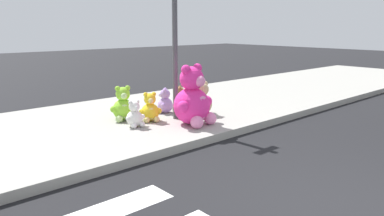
{
  "coord_description": "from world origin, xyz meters",
  "views": [
    {
      "loc": [
        -3.73,
        -1.43,
        2.07
      ],
      "look_at": [
        0.75,
        3.6,
        0.55
      ],
      "focal_mm": 33.95,
      "sensor_mm": 36.0,
      "label": 1
    }
  ],
  "objects_px": {
    "plush_pink_large": "(193,101)",
    "plush_white": "(135,116)",
    "plush_brown": "(179,100)",
    "plush_lavender": "(164,103)",
    "sign_pole": "(175,38)",
    "plush_yellow": "(150,110)",
    "plush_lime": "(124,107)",
    "plush_tan": "(201,101)"
  },
  "relations": [
    {
      "from": "plush_pink_large",
      "to": "plush_lime",
      "type": "bearing_deg",
      "value": 126.1
    },
    {
      "from": "plush_pink_large",
      "to": "plush_lavender",
      "type": "bearing_deg",
      "value": 81.56
    },
    {
      "from": "plush_tan",
      "to": "plush_lime",
      "type": "distance_m",
      "value": 1.73
    },
    {
      "from": "plush_yellow",
      "to": "plush_lime",
      "type": "bearing_deg",
      "value": 130.63
    },
    {
      "from": "plush_pink_large",
      "to": "plush_brown",
      "type": "height_order",
      "value": "plush_pink_large"
    },
    {
      "from": "plush_pink_large",
      "to": "plush_lavender",
      "type": "height_order",
      "value": "plush_pink_large"
    },
    {
      "from": "plush_lime",
      "to": "plush_white",
      "type": "bearing_deg",
      "value": -100.15
    },
    {
      "from": "sign_pole",
      "to": "plush_lime",
      "type": "bearing_deg",
      "value": 145.79
    },
    {
      "from": "plush_brown",
      "to": "plush_yellow",
      "type": "bearing_deg",
      "value": -158.04
    },
    {
      "from": "plush_pink_large",
      "to": "plush_white",
      "type": "relative_size",
      "value": 2.28
    },
    {
      "from": "sign_pole",
      "to": "plush_yellow",
      "type": "distance_m",
      "value": 1.56
    },
    {
      "from": "plush_lavender",
      "to": "plush_lime",
      "type": "distance_m",
      "value": 1.05
    },
    {
      "from": "plush_brown",
      "to": "plush_lime",
      "type": "distance_m",
      "value": 1.54
    },
    {
      "from": "sign_pole",
      "to": "plush_lime",
      "type": "relative_size",
      "value": 4.41
    },
    {
      "from": "plush_pink_large",
      "to": "sign_pole",
      "type": "bearing_deg",
      "value": 87.36
    },
    {
      "from": "sign_pole",
      "to": "plush_brown",
      "type": "xyz_separation_m",
      "value": [
        0.64,
        0.65,
        -1.48
      ]
    },
    {
      "from": "plush_pink_large",
      "to": "plush_white",
      "type": "distance_m",
      "value": 1.18
    },
    {
      "from": "plush_white",
      "to": "plush_lavender",
      "type": "distance_m",
      "value": 1.28
    },
    {
      "from": "plush_white",
      "to": "plush_lavender",
      "type": "bearing_deg",
      "value": 25.68
    },
    {
      "from": "sign_pole",
      "to": "plush_tan",
      "type": "height_order",
      "value": "sign_pole"
    },
    {
      "from": "plush_white",
      "to": "plush_lime",
      "type": "height_order",
      "value": "plush_lime"
    },
    {
      "from": "sign_pole",
      "to": "plush_white",
      "type": "height_order",
      "value": "sign_pole"
    },
    {
      "from": "plush_tan",
      "to": "plush_lavender",
      "type": "height_order",
      "value": "plush_tan"
    },
    {
      "from": "plush_yellow",
      "to": "plush_lavender",
      "type": "bearing_deg",
      "value": 30.77
    },
    {
      "from": "plush_tan",
      "to": "plush_brown",
      "type": "bearing_deg",
      "value": 95.03
    },
    {
      "from": "sign_pole",
      "to": "plush_brown",
      "type": "height_order",
      "value": "sign_pole"
    },
    {
      "from": "plush_yellow",
      "to": "plush_brown",
      "type": "relative_size",
      "value": 1.11
    },
    {
      "from": "plush_pink_large",
      "to": "plush_white",
      "type": "xyz_separation_m",
      "value": [
        -0.98,
        0.61,
        -0.27
      ]
    },
    {
      "from": "plush_white",
      "to": "plush_lavender",
      "type": "xyz_separation_m",
      "value": [
        1.15,
        0.55,
        0.02
      ]
    },
    {
      "from": "sign_pole",
      "to": "plush_lavender",
      "type": "bearing_deg",
      "value": 75.89
    },
    {
      "from": "plush_pink_large",
      "to": "plush_lavender",
      "type": "relative_size",
      "value": 2.12
    },
    {
      "from": "plush_lime",
      "to": "plush_pink_large",
      "type": "bearing_deg",
      "value": -53.9
    },
    {
      "from": "sign_pole",
      "to": "plush_tan",
      "type": "bearing_deg",
      "value": -4.02
    },
    {
      "from": "sign_pole",
      "to": "plush_tan",
      "type": "xyz_separation_m",
      "value": [
        0.7,
        -0.05,
        -1.41
      ]
    },
    {
      "from": "plush_brown",
      "to": "plush_lavender",
      "type": "bearing_deg",
      "value": -171.99
    },
    {
      "from": "plush_white",
      "to": "plush_yellow",
      "type": "bearing_deg",
      "value": 17.66
    },
    {
      "from": "plush_white",
      "to": "plush_brown",
      "type": "xyz_separation_m",
      "value": [
        1.64,
        0.62,
        0.01
      ]
    },
    {
      "from": "plush_brown",
      "to": "plush_lavender",
      "type": "xyz_separation_m",
      "value": [
        -0.49,
        -0.07,
        0.01
      ]
    },
    {
      "from": "sign_pole",
      "to": "plush_brown",
      "type": "distance_m",
      "value": 1.74
    },
    {
      "from": "plush_yellow",
      "to": "plush_white",
      "type": "height_order",
      "value": "plush_yellow"
    },
    {
      "from": "plush_yellow",
      "to": "plush_tan",
      "type": "distance_m",
      "value": 1.25
    },
    {
      "from": "plush_pink_large",
      "to": "plush_tan",
      "type": "relative_size",
      "value": 1.64
    }
  ]
}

